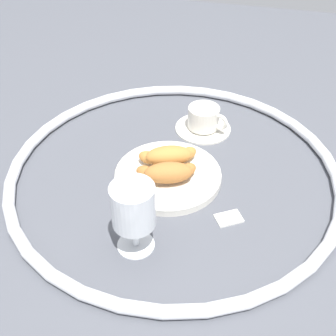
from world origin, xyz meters
name	(u,v)px	position (x,y,z in m)	size (l,w,h in m)	color
ground_plane	(174,174)	(0.00, 0.00, 0.00)	(2.20, 2.20, 0.00)	#4C4F56
table_chrome_rim	(174,169)	(0.00, 0.00, 0.01)	(0.71, 0.71, 0.02)	silver
pastry_plate	(168,175)	(-0.01, -0.02, 0.01)	(0.23, 0.23, 0.02)	silver
croissant_large	(167,172)	(0.00, -0.04, 0.04)	(0.13, 0.09, 0.04)	#AD6B33
croissant_small	(169,156)	(-0.01, 0.01, 0.04)	(0.13, 0.09, 0.04)	#BC7A38
coffee_cup_near	(204,120)	(0.03, 0.18, 0.03)	(0.14, 0.14, 0.06)	silver
juice_glass_left	(133,208)	(-0.02, -0.21, 0.10)	(0.08, 0.08, 0.14)	white
sugar_packet	(229,218)	(0.13, -0.10, 0.00)	(0.05, 0.03, 0.01)	white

